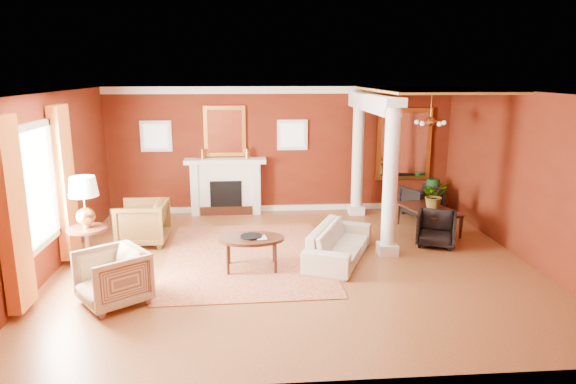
{
  "coord_description": "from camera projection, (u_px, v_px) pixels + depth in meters",
  "views": [
    {
      "loc": [
        -0.8,
        -8.32,
        3.23
      ],
      "look_at": [
        -0.09,
        0.47,
        1.15
      ],
      "focal_mm": 32.0,
      "sensor_mm": 36.0,
      "label": 1
    }
  ],
  "objects": [
    {
      "name": "rug",
      "position": [
        247.0,
        257.0,
        9.15
      ],
      "size": [
        2.92,
        3.85,
        0.02
      ],
      "primitive_type": "cube",
      "rotation": [
        0.0,
        0.0,
        0.02
      ],
      "color": "maroon",
      "rests_on": "ground"
    },
    {
      "name": "sofa",
      "position": [
        339.0,
        237.0,
        8.99
      ],
      "size": [
        1.34,
        2.07,
        0.78
      ],
      "primitive_type": "imported",
      "rotation": [
        0.0,
        0.0,
        1.15
      ],
      "color": "beige",
      "rests_on": "ground"
    },
    {
      "name": "green_urn",
      "position": [
        432.0,
        199.0,
        11.99
      ],
      "size": [
        0.34,
        0.34,
        0.81
      ],
      "color": "#133D18",
      "rests_on": "ground"
    },
    {
      "name": "armchair_stripe",
      "position": [
        112.0,
        275.0,
        7.22
      ],
      "size": [
        1.14,
        1.15,
        0.87
      ],
      "primitive_type": "imported",
      "rotation": [
        0.0,
        0.0,
        -0.94
      ],
      "color": "tan",
      "rests_on": "ground"
    },
    {
      "name": "left_window",
      "position": [
        40.0,
        195.0,
        7.67
      ],
      "size": [
        0.21,
        2.55,
        2.6
      ],
      "color": "white",
      "rests_on": "room_shell"
    },
    {
      "name": "base_trim",
      "position": [
        282.0,
        208.0,
        12.22
      ],
      "size": [
        8.0,
        0.08,
        0.12
      ],
      "primitive_type": "cube",
      "color": "white",
      "rests_on": "ground"
    },
    {
      "name": "overmantel_mirror",
      "position": [
        225.0,
        131.0,
        11.69
      ],
      "size": [
        0.95,
        0.07,
        1.15
      ],
      "color": "gold",
      "rests_on": "fireplace"
    },
    {
      "name": "room_shell",
      "position": [
        296.0,
        147.0,
        8.42
      ],
      "size": [
        8.04,
        7.04,
        2.92
      ],
      "color": "#591C0C",
      "rests_on": "ground"
    },
    {
      "name": "column_front",
      "position": [
        391.0,
        177.0,
        8.98
      ],
      "size": [
        0.36,
        0.36,
        2.8
      ],
      "color": "white",
      "rests_on": "ground"
    },
    {
      "name": "flank_window_right",
      "position": [
        292.0,
        135.0,
        11.85
      ],
      "size": [
        0.7,
        0.07,
        0.7
      ],
      "color": "white",
      "rests_on": "room_shell"
    },
    {
      "name": "chandelier",
      "position": [
        430.0,
        121.0,
        10.34
      ],
      "size": [
        0.6,
        0.62,
        0.75
      ],
      "color": "#C2823D",
      "rests_on": "room_shell"
    },
    {
      "name": "dining_chair_far",
      "position": [
        421.0,
        199.0,
        11.71
      ],
      "size": [
        0.95,
        0.92,
        0.76
      ],
      "primitive_type": "imported",
      "rotation": [
        0.0,
        0.0,
        3.52
      ],
      "color": "black",
      "rests_on": "ground"
    },
    {
      "name": "side_table",
      "position": [
        85.0,
        207.0,
        8.28
      ],
      "size": [
        0.64,
        0.64,
        1.6
      ],
      "rotation": [
        0.0,
        0.0,
        -0.41
      ],
      "color": "black",
      "rests_on": "ground"
    },
    {
      "name": "coffee_book",
      "position": [
        256.0,
        232.0,
        8.38
      ],
      "size": [
        0.17,
        0.04,
        0.23
      ],
      "primitive_type": "imported",
      "rotation": [
        0.0,
        0.0,
        0.15
      ],
      "color": "black",
      "rests_on": "coffee_table"
    },
    {
      "name": "fireplace",
      "position": [
        226.0,
        186.0,
        11.85
      ],
      "size": [
        1.85,
        0.42,
        1.29
      ],
      "color": "white",
      "rests_on": "ground"
    },
    {
      "name": "amber_ceiling",
      "position": [
        431.0,
        90.0,
        10.14
      ],
      "size": [
        2.3,
        3.4,
        0.04
      ],
      "primitive_type": "cube",
      "color": "gold",
      "rests_on": "room_shell"
    },
    {
      "name": "ground",
      "position": [
        295.0,
        263.0,
        8.88
      ],
      "size": [
        8.0,
        8.0,
        0.0
      ],
      "primitive_type": "plane",
      "color": "brown",
      "rests_on": "ground"
    },
    {
      "name": "column_back",
      "position": [
        358.0,
        153.0,
        11.6
      ],
      "size": [
        0.36,
        0.36,
        2.8
      ],
      "color": "white",
      "rests_on": "ground"
    },
    {
      "name": "coffee_table",
      "position": [
        251.0,
        240.0,
        8.49
      ],
      "size": [
        1.1,
        1.1,
        0.55
      ],
      "rotation": [
        0.0,
        0.0,
        -0.28
      ],
      "color": "black",
      "rests_on": "ground"
    },
    {
      "name": "dining_mirror",
      "position": [
        404.0,
        144.0,
        12.1
      ],
      "size": [
        1.3,
        0.07,
        1.7
      ],
      "color": "gold",
      "rests_on": "room_shell"
    },
    {
      "name": "armchair_leopard",
      "position": [
        142.0,
        221.0,
        9.76
      ],
      "size": [
        0.86,
        0.91,
        0.92
      ],
      "primitive_type": "imported",
      "rotation": [
        0.0,
        0.0,
        -1.59
      ],
      "color": "black",
      "rests_on": "ground"
    },
    {
      "name": "header_beam",
      "position": [
        371.0,
        103.0,
        10.25
      ],
      "size": [
        0.3,
        3.2,
        0.32
      ],
      "primitive_type": "cube",
      "color": "white",
      "rests_on": "column_front"
    },
    {
      "name": "flank_window_left",
      "position": [
        156.0,
        136.0,
        11.61
      ],
      "size": [
        0.7,
        0.07,
        0.7
      ],
      "color": "white",
      "rests_on": "room_shell"
    },
    {
      "name": "crown_trim",
      "position": [
        281.0,
        90.0,
        11.59
      ],
      "size": [
        8.0,
        0.08,
        0.16
      ],
      "primitive_type": "cube",
      "color": "white",
      "rests_on": "room_shell"
    },
    {
      "name": "potted_plant",
      "position": [
        435.0,
        184.0,
        10.37
      ],
      "size": [
        0.67,
        0.7,
        0.45
      ],
      "primitive_type": "imported",
      "rotation": [
        0.0,
        0.0,
        0.3
      ],
      "color": "#26591E",
      "rests_on": "dining_table"
    },
    {
      "name": "dining_chair_near",
      "position": [
        436.0,
        227.0,
        9.69
      ],
      "size": [
        0.9,
        0.87,
        0.72
      ],
      "primitive_type": "imported",
      "rotation": [
        0.0,
        0.0,
        -0.4
      ],
      "color": "black",
      "rests_on": "ground"
    },
    {
      "name": "dining_table",
      "position": [
        430.0,
        213.0,
        10.56
      ],
      "size": [
        0.84,
        1.48,
        0.78
      ],
      "primitive_type": "imported",
      "rotation": [
        0.0,
        0.0,
        1.83
      ],
      "color": "black",
      "rests_on": "ground"
    }
  ]
}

